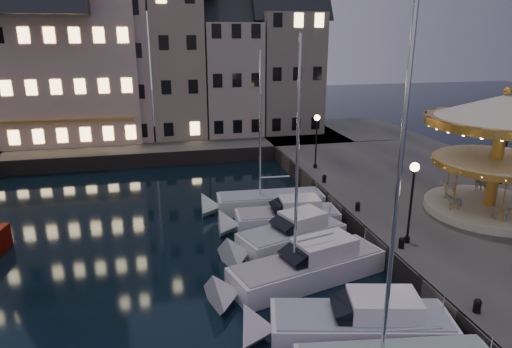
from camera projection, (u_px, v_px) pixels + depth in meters
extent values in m
plane|color=black|center=(273.00, 293.00, 20.87)|extent=(160.00, 160.00, 0.00)
cube|color=#474442|center=(460.00, 208.00, 29.21)|extent=(16.00, 56.00, 1.30)
cube|color=#474442|center=(123.00, 146.00, 45.06)|extent=(44.00, 12.00, 1.30)
cube|color=#47423A|center=(344.00, 218.00, 27.53)|extent=(0.15, 44.00, 1.30)
cube|color=#47423A|center=(143.00, 161.00, 39.90)|extent=(48.00, 0.15, 1.30)
cylinder|color=black|center=(407.00, 240.00, 22.89)|extent=(0.28, 0.28, 0.30)
cylinder|color=black|center=(410.00, 207.00, 22.37)|extent=(0.12, 0.12, 3.80)
sphere|color=#FFD18C|center=(415.00, 167.00, 21.76)|extent=(0.44, 0.44, 0.44)
cylinder|color=black|center=(315.00, 166.00, 35.46)|extent=(0.28, 0.28, 0.30)
cylinder|color=black|center=(316.00, 144.00, 34.94)|extent=(0.12, 0.12, 3.80)
sphere|color=#FFD18C|center=(317.00, 118.00, 34.33)|extent=(0.44, 0.44, 0.44)
cylinder|color=black|center=(500.00, 181.00, 31.79)|extent=(0.28, 0.28, 0.30)
cylinder|color=black|center=(504.00, 157.00, 31.27)|extent=(0.12, 0.12, 3.80)
sphere|color=#FFD18C|center=(509.00, 128.00, 30.66)|extent=(0.44, 0.44, 0.44)
cylinder|color=black|center=(477.00, 307.00, 17.16)|extent=(0.28, 0.28, 0.40)
sphere|color=black|center=(478.00, 302.00, 17.09)|extent=(0.30, 0.30, 0.30)
cylinder|color=black|center=(401.00, 244.00, 22.28)|extent=(0.28, 0.28, 0.40)
sphere|color=black|center=(402.00, 240.00, 22.22)|extent=(0.30, 0.30, 0.30)
cylinder|color=black|center=(358.00, 207.00, 26.94)|extent=(0.28, 0.28, 0.40)
sphere|color=black|center=(358.00, 204.00, 26.87)|extent=(0.30, 0.30, 0.30)
cylinder|color=black|center=(324.00, 179.00, 32.06)|extent=(0.28, 0.28, 0.40)
sphere|color=black|center=(324.00, 176.00, 31.99)|extent=(0.30, 0.30, 0.30)
cube|color=slate|center=(52.00, 77.00, 43.67)|extent=(5.60, 8.00, 12.00)
cube|color=#B2978C|center=(117.00, 71.00, 44.80)|extent=(6.20, 8.00, 13.00)
cube|color=gray|center=(176.00, 64.00, 45.86)|extent=(5.00, 8.00, 14.00)
cube|color=#A99D8B|center=(230.00, 78.00, 47.46)|extent=(5.60, 8.00, 11.00)
cube|color=gray|center=(286.00, 72.00, 48.58)|extent=(6.20, 8.00, 12.00)
cube|color=beige|center=(51.00, 61.00, 43.24)|extent=(16.00, 9.00, 15.00)
cylinder|color=silver|center=(397.00, 196.00, 13.02)|extent=(0.14, 0.14, 11.66)
cube|color=silver|center=(360.00, 330.00, 17.56)|extent=(7.19, 3.78, 1.30)
cube|color=gray|center=(361.00, 315.00, 17.36)|extent=(6.82, 3.52, 0.10)
cube|color=silver|center=(383.00, 305.00, 17.23)|extent=(2.92, 2.26, 0.80)
cube|color=black|center=(347.00, 307.00, 17.27)|extent=(1.50, 1.82, 0.93)
cube|color=silver|center=(308.00, 271.00, 21.82)|extent=(8.01, 4.24, 1.30)
cube|color=gray|center=(308.00, 259.00, 21.62)|extent=(7.59, 3.96, 0.10)
cube|color=silver|center=(324.00, 247.00, 21.91)|extent=(3.27, 2.42, 0.80)
cube|color=black|center=(297.00, 256.00, 21.25)|extent=(1.65, 1.87, 0.99)
cylinder|color=silver|center=(297.00, 156.00, 19.74)|extent=(0.14, 0.14, 10.35)
cube|color=silver|center=(292.00, 240.00, 25.14)|extent=(6.35, 4.08, 1.30)
cube|color=gray|center=(292.00, 229.00, 24.94)|extent=(6.01, 3.81, 0.10)
cube|color=silver|center=(302.00, 219.00, 25.17)|extent=(2.69, 2.35, 0.80)
cube|color=black|center=(285.00, 225.00, 24.60)|extent=(1.50, 1.84, 0.87)
cube|color=silver|center=(287.00, 222.00, 27.58)|extent=(6.26, 2.40, 1.30)
cube|color=gray|center=(287.00, 211.00, 27.38)|extent=(5.94, 2.22, 0.10)
cube|color=silver|center=(299.00, 204.00, 27.37)|extent=(2.42, 1.67, 0.80)
cube|color=black|center=(279.00, 207.00, 27.20)|extent=(1.15, 1.49, 0.89)
cube|color=silver|center=(270.00, 204.00, 30.45)|extent=(7.12, 2.47, 1.30)
cube|color=gray|center=(270.00, 194.00, 30.25)|extent=(6.76, 2.28, 0.10)
cylinder|color=silver|center=(260.00, 125.00, 28.75)|extent=(0.14, 0.14, 9.43)
cylinder|color=beige|center=(489.00, 208.00, 26.78)|extent=(7.23, 7.23, 0.45)
cylinder|color=gold|center=(497.00, 158.00, 25.88)|extent=(0.63, 0.63, 5.60)
cylinder|color=beige|center=(497.00, 160.00, 25.90)|extent=(6.69, 6.69, 0.16)
cylinder|color=gold|center=(496.00, 163.00, 25.95)|extent=(6.94, 6.94, 0.32)
cone|color=beige|center=(505.00, 108.00, 25.02)|extent=(8.31, 8.31, 1.45)
cylinder|color=gold|center=(503.00, 121.00, 25.24)|extent=(8.31, 8.31, 0.45)
sphere|color=gold|center=(508.00, 91.00, 24.75)|extent=(0.45, 0.45, 0.45)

